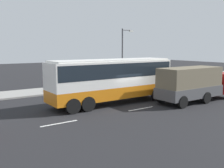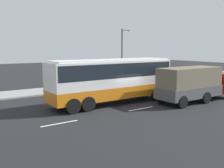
# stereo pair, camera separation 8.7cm
# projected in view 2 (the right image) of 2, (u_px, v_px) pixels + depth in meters

# --- Properties ---
(ground_plane) EXTENTS (120.00, 120.00, 0.00)m
(ground_plane) POSITION_uv_depth(u_px,v_px,m) (125.00, 104.00, 21.09)
(ground_plane) COLOR black
(sidewalk_curb) EXTENTS (80.00, 4.00, 0.15)m
(sidewalk_curb) POSITION_uv_depth(u_px,v_px,m) (74.00, 88.00, 28.59)
(sidewalk_curb) COLOR gray
(sidewalk_curb) RESTS_ON ground_plane
(lane_centreline) EXTENTS (33.72, 0.16, 0.01)m
(lane_centreline) POSITION_uv_depth(u_px,v_px,m) (107.00, 115.00, 17.59)
(lane_centreline) COLOR white
(lane_centreline) RESTS_ON ground_plane
(coach_bus) EXTENTS (10.85, 2.79, 3.65)m
(coach_bus) POSITION_uv_depth(u_px,v_px,m) (112.00, 76.00, 20.93)
(coach_bus) COLOR orange
(coach_bus) RESTS_ON ground_plane
(cargo_truck) EXTENTS (8.11, 2.52, 2.96)m
(cargo_truck) POSITION_uv_depth(u_px,v_px,m) (195.00, 83.00, 21.87)
(cargo_truck) COLOR red
(cargo_truck) RESTS_ON ground_plane
(pedestrian_near_curb) EXTENTS (0.32, 0.32, 1.65)m
(pedestrian_near_curb) POSITION_uv_depth(u_px,v_px,m) (129.00, 75.00, 32.98)
(pedestrian_near_curb) COLOR brown
(pedestrian_near_curb) RESTS_ON sidewalk_curb
(pedestrian_at_crossing) EXTENTS (0.32, 0.32, 1.79)m
(pedestrian_at_crossing) POSITION_uv_depth(u_px,v_px,m) (66.00, 81.00, 26.32)
(pedestrian_at_crossing) COLOR brown
(pedestrian_at_crossing) RESTS_ON sidewalk_curb
(street_lamp) EXTENTS (1.62, 0.24, 6.64)m
(street_lamp) POSITION_uv_depth(u_px,v_px,m) (123.00, 53.00, 30.31)
(street_lamp) COLOR #47474C
(street_lamp) RESTS_ON sidewalk_curb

